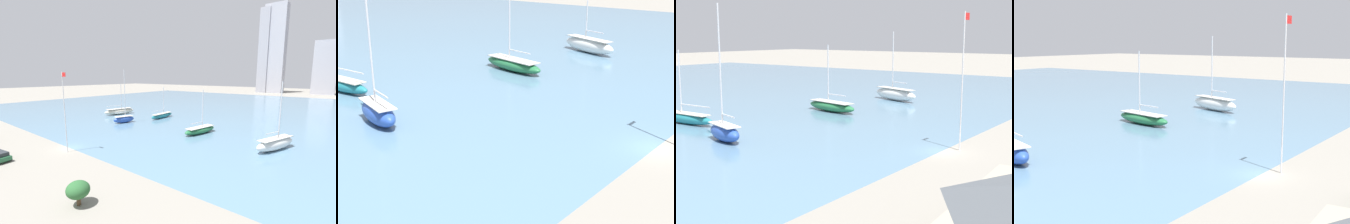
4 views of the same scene
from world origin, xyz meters
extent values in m
plane|color=gray|center=(0.00, 0.00, 0.00)|extent=(500.00, 500.00, 0.00)
ellipsoid|color=#236B3D|center=(13.34, 24.48, 0.78)|extent=(4.21, 10.10, 1.55)
cube|color=#BCB7AD|center=(13.34, 24.48, 1.50)|extent=(3.46, 8.28, 0.10)
cube|color=#2D2D33|center=(13.34, 24.48, 0.35)|extent=(0.47, 1.77, 0.70)
cylinder|color=silver|center=(13.47, 25.20, 5.87)|extent=(0.18, 0.18, 8.64)
cylinder|color=silver|center=(13.12, 23.29, 2.65)|extent=(0.83, 3.85, 0.14)
ellipsoid|color=#284CA8|center=(-9.87, 21.34, 0.95)|extent=(3.64, 6.54, 1.90)
cube|color=silver|center=(-9.87, 21.34, 1.85)|extent=(2.99, 5.36, 0.10)
cube|color=#2D2D33|center=(-9.87, 21.34, 0.43)|extent=(0.46, 1.12, 0.85)
cylinder|color=silver|center=(-9.74, 21.78, 8.47)|extent=(0.18, 0.18, 13.13)
cylinder|color=silver|center=(-10.17, 20.28, 3.00)|extent=(0.98, 3.05, 0.14)
ellipsoid|color=white|center=(29.97, 22.88, 1.10)|extent=(5.43, 10.51, 2.19)
cube|color=#BCB7AD|center=(29.97, 22.88, 2.14)|extent=(4.45, 8.62, 0.10)
cube|color=#2D2D33|center=(29.97, 22.88, 0.50)|extent=(0.75, 1.82, 0.98)
cylinder|color=silver|center=(30.22, 23.62, 7.25)|extent=(0.18, 0.18, 10.12)
cylinder|color=silver|center=(29.62, 21.86, 3.29)|extent=(1.33, 3.57, 0.14)
cube|color=#2D2D33|center=(-6.17, 33.80, 0.33)|extent=(0.25, 1.86, 0.66)
cylinder|color=silver|center=(-6.06, 31.76, 2.56)|extent=(0.42, 5.64, 0.14)
camera|label=1|loc=(39.36, -19.75, 13.28)|focal=24.00mm
camera|label=2|loc=(-33.01, -12.09, 14.20)|focal=50.00mm
camera|label=3|loc=(-42.69, -19.49, 11.63)|focal=50.00mm
camera|label=4|loc=(-36.31, -17.35, 11.83)|focal=50.00mm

